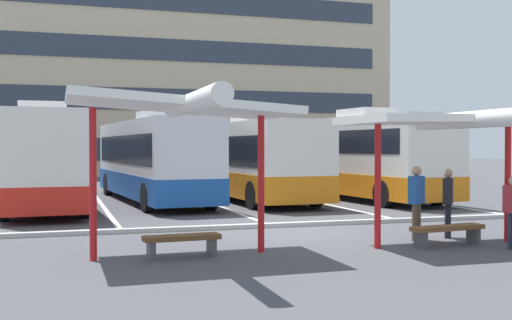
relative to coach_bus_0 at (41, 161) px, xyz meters
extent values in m
plane|color=#47474C|center=(6.26, -8.60, -1.70)|extent=(160.00, 160.00, 0.00)
cube|color=#C6B293|center=(6.26, 28.85, 7.43)|extent=(40.79, 11.98, 18.24)
cube|color=#2D3847|center=(6.26, 22.83, 0.31)|extent=(37.52, 0.08, 1.61)
cube|color=#2D3847|center=(6.26, 22.83, 3.96)|extent=(37.52, 0.08, 1.61)
cube|color=#2D3847|center=(6.26, 22.83, 7.61)|extent=(37.52, 0.08, 1.61)
cube|color=silver|center=(0.00, 0.00, 0.09)|extent=(3.05, 10.76, 3.03)
cube|color=red|center=(0.00, 0.00, -1.02)|extent=(3.09, 10.81, 0.80)
cube|color=black|center=(0.00, 0.00, 0.52)|extent=(3.03, 9.91, 1.07)
cube|color=black|center=(-0.28, 5.29, 0.46)|extent=(2.19, 0.20, 1.82)
cube|color=silver|center=(0.07, -1.33, 1.79)|extent=(1.61, 2.28, 0.36)
cylinder|color=black|center=(-1.34, 3.66, -1.20)|extent=(0.35, 1.01, 1.00)
cylinder|color=black|center=(0.94, 3.78, -1.20)|extent=(0.35, 1.01, 1.00)
cylinder|color=black|center=(-0.94, -3.78, -1.20)|extent=(0.35, 1.01, 1.00)
cylinder|color=black|center=(1.34, -3.66, -1.20)|extent=(0.35, 1.01, 1.00)
cube|color=silver|center=(4.19, 1.59, 0.03)|extent=(3.37, 11.46, 2.91)
cube|color=#194C9E|center=(4.19, 1.59, -0.98)|extent=(3.41, 11.51, 0.89)
cube|color=black|center=(4.19, 1.59, 0.40)|extent=(3.32, 10.57, 1.08)
cube|color=black|center=(3.71, 7.19, 0.38)|extent=(2.12, 0.26, 1.74)
cube|color=silver|center=(4.31, 0.18, 1.67)|extent=(1.63, 2.32, 0.36)
cylinder|color=black|center=(2.74, 5.53, -1.20)|extent=(0.38, 1.02, 1.00)
cylinder|color=black|center=(4.94, 5.72, -1.20)|extent=(0.38, 1.02, 1.00)
cylinder|color=black|center=(3.44, -2.54, -1.20)|extent=(0.38, 1.02, 1.00)
cylinder|color=black|center=(5.63, -2.35, -1.20)|extent=(0.38, 1.02, 1.00)
cube|color=silver|center=(8.09, 1.81, 0.01)|extent=(3.20, 12.07, 2.87)
cube|color=orange|center=(8.09, 1.81, -0.96)|extent=(3.24, 12.11, 0.93)
cube|color=black|center=(8.09, 1.81, 0.34)|extent=(3.18, 11.12, 1.11)
cube|color=black|center=(7.78, 7.75, 0.36)|extent=(2.29, 0.20, 1.72)
cube|color=silver|center=(8.16, 0.31, 1.62)|extent=(1.67, 2.28, 0.36)
cylinder|color=black|center=(6.67, 6.12, -1.20)|extent=(0.35, 1.01, 1.00)
cylinder|color=black|center=(9.06, 6.24, -1.20)|extent=(0.35, 1.01, 1.00)
cylinder|color=black|center=(7.11, -2.63, -1.20)|extent=(0.35, 1.01, 1.00)
cylinder|color=black|center=(9.51, -2.50, -1.20)|extent=(0.35, 1.01, 1.00)
cube|color=silver|center=(12.50, 1.25, 0.13)|extent=(3.76, 12.51, 3.11)
cube|color=orange|center=(12.50, 1.25, -0.99)|extent=(3.80, 12.55, 0.86)
cube|color=black|center=(12.50, 1.25, 0.68)|extent=(3.69, 11.53, 0.91)
cube|color=black|center=(11.91, 7.35, 0.51)|extent=(2.26, 0.30, 1.87)
cube|color=silver|center=(12.65, -0.28, 1.87)|extent=(1.75, 2.34, 0.36)
cylinder|color=black|center=(10.88, 5.67, -1.20)|extent=(0.40, 1.02, 1.00)
cylinder|color=black|center=(13.24, 5.90, -1.20)|extent=(0.40, 1.02, 1.00)
cylinder|color=black|center=(11.77, -3.40, -1.20)|extent=(0.40, 1.02, 1.00)
cylinder|color=black|center=(14.13, -3.17, -1.20)|extent=(0.40, 1.02, 1.00)
cube|color=white|center=(2.16, 0.58, -1.69)|extent=(0.16, 14.00, 0.01)
cube|color=white|center=(6.26, 0.58, -1.69)|extent=(0.16, 14.00, 0.01)
cube|color=white|center=(10.35, 0.58, -1.69)|extent=(0.16, 14.00, 0.01)
cube|color=white|center=(14.44, 0.58, -1.69)|extent=(0.16, 14.00, 0.01)
cylinder|color=red|center=(1.24, -11.22, -0.22)|extent=(0.14, 0.14, 2.95)
cylinder|color=red|center=(4.64, -11.22, -0.22)|extent=(0.14, 0.14, 2.95)
cube|color=white|center=(2.94, -11.22, 1.34)|extent=(4.40, 2.79, 0.44)
cylinder|color=white|center=(2.94, -12.46, 1.31)|extent=(0.36, 4.40, 0.36)
cube|color=brown|center=(2.94, -11.37, -1.30)|extent=(1.56, 0.53, 0.10)
cube|color=#4C4C51|center=(2.32, -11.41, -1.52)|extent=(0.14, 0.34, 0.35)
cube|color=#4C4C51|center=(3.55, -11.32, -1.52)|extent=(0.14, 0.34, 0.35)
cylinder|color=red|center=(7.18, -11.53, -0.34)|extent=(0.14, 0.14, 2.72)
cylinder|color=red|center=(10.53, -11.53, -0.34)|extent=(0.14, 0.14, 2.72)
cube|color=white|center=(8.86, -11.53, 1.10)|extent=(4.35, 2.58, 0.21)
cylinder|color=white|center=(8.86, -12.67, 1.07)|extent=(0.36, 4.35, 0.36)
cube|color=brown|center=(8.86, -11.64, -1.30)|extent=(1.85, 0.67, 0.10)
cube|color=#4C4C51|center=(8.11, -11.75, -1.52)|extent=(0.17, 0.35, 0.35)
cube|color=#4C4C51|center=(9.60, -11.54, -1.52)|extent=(0.17, 0.35, 0.35)
cube|color=#ADADA8|center=(6.26, -7.49, -1.64)|extent=(44.00, 0.24, 0.12)
cylinder|color=#33384C|center=(9.91, -12.42, -1.31)|extent=(0.14, 0.14, 0.78)
cylinder|color=black|center=(9.52, -10.67, -1.28)|extent=(0.14, 0.14, 0.83)
cylinder|color=black|center=(9.62, -10.54, -1.28)|extent=(0.14, 0.14, 0.83)
cube|color=#26262D|center=(9.57, -10.60, -0.56)|extent=(0.47, 0.52, 0.62)
sphere|color=tan|center=(9.57, -10.60, -0.14)|extent=(0.22, 0.22, 0.22)
cylinder|color=brown|center=(8.70, -10.68, -1.26)|extent=(0.14, 0.14, 0.87)
cylinder|color=brown|center=(8.56, -10.78, -1.26)|extent=(0.14, 0.14, 0.87)
cube|color=#2659A5|center=(8.63, -10.73, -0.51)|extent=(0.54, 0.48, 0.65)
sphere|color=tan|center=(8.63, -10.73, -0.06)|extent=(0.23, 0.23, 0.23)
camera|label=1|loc=(0.61, -23.82, 0.52)|focal=44.63mm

